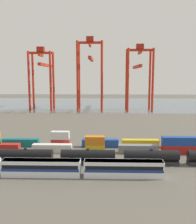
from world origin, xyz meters
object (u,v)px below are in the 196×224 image
Objects in this scene: shipping_container_4 at (95,149)px; gantry_crane_west at (42,72)px; shipping_container_6 at (138,149)px; gantry_crane_central at (90,67)px; shipping_container_14 at (100,143)px; shipping_container_12 at (60,143)px; freight_tank_row at (88,157)px; passenger_train at (41,167)px; gantry_crane_east at (139,71)px.

shipping_container_4 is 0.14× the size of gantry_crane_west.
shipping_container_6 is 107.71m from gantry_crane_central.
shipping_container_14 is 0.28× the size of gantry_crane_west.
shipping_container_6 is 26.05m from shipping_container_12.
freight_tank_row is 6.79× the size of shipping_container_6.
passenger_train is at bearing -76.60° from gantry_crane_west.
shipping_container_14 is at bearing 0.00° from shipping_container_12.
passenger_train is 25.46m from shipping_container_12.
gantry_crane_west is 33.59m from gantry_crane_central.
shipping_container_12 is (0.02, 25.44, -0.84)m from passenger_train.
passenger_train is 1.28× the size of gantry_crane_east.
freight_tank_row is 13.61× the size of shipping_container_12.
shipping_container_12 is at bearing -73.20° from gantry_crane_west.
gantry_crane_west is (-28.87, 95.65, 25.06)m from shipping_container_12.
passenger_train is at bearing -122.37° from shipping_container_4.
gantry_crane_west is at bearing 103.40° from passenger_train.
freight_tank_row is 121.64m from gantry_crane_west.
shipping_container_12 is at bearing 89.96° from passenger_train.
shipping_container_12 is 103.01m from gantry_crane_west.
shipping_container_6 and shipping_container_12 have the same top height.
shipping_container_12 is 0.14× the size of gantry_crane_east.
shipping_container_14 is (2.92, 16.85, -0.71)m from freight_tank_row.
gantry_crane_east reaches higher than shipping_container_14.
gantry_crane_west reaches higher than shipping_container_12.
shipping_container_14 is 107.53m from gantry_crane_west.
passenger_train is 9.50× the size of shipping_container_12.
gantry_crane_central reaches higher than shipping_container_6.
passenger_train is at bearing -143.25° from shipping_container_6.
freight_tank_row reaches higher than passenger_train.
gantry_crane_central is at bearing 95.32° from shipping_container_14.
shipping_container_12 is at bearing 121.84° from freight_tank_row.
freight_tank_row is at bearing -86.97° from gantry_crane_central.
shipping_container_12 is 13.38m from shipping_container_14.
shipping_container_6 is 0.28× the size of gantry_crane_west.
gantry_crane_central is (-20.67, 101.76, 28.62)m from shipping_container_6.
freight_tank_row is at bearing -58.16° from shipping_container_12.
shipping_container_14 is at bearing 77.49° from shipping_container_4.
shipping_container_12 is 106.47m from gantry_crane_east.
shipping_container_14 is at bearing -66.17° from gantry_crane_west.
shipping_container_12 is (-10.46, 16.85, -0.71)m from freight_tank_row.
gantry_crane_east is (33.40, 0.99, -2.98)m from gantry_crane_central.
gantry_crane_central reaches higher than gantry_crane_west.
gantry_crane_east is at bearing 75.80° from shipping_container_4.
gantry_crane_east is at bearing 75.68° from shipping_container_14.
gantry_crane_west is (-42.25, 95.65, 25.06)m from shipping_container_14.
passenger_train is 4.74× the size of shipping_container_6.
shipping_container_6 is at bearing 0.00° from shipping_container_4.
passenger_train is at bearing -90.04° from shipping_container_12.
passenger_train is 31.48m from shipping_container_6.
gantry_crane_east is (27.46, 112.98, 24.93)m from freight_tank_row.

